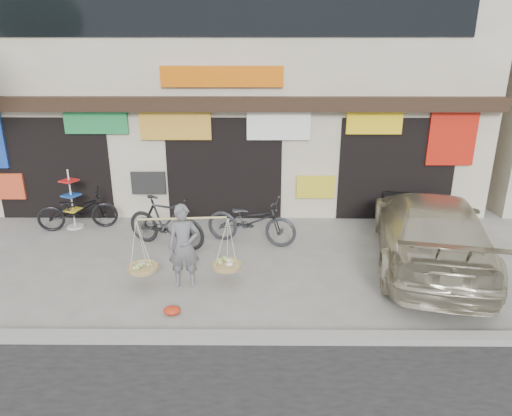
{
  "coord_description": "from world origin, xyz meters",
  "views": [
    {
      "loc": [
        0.91,
        -8.08,
        4.38
      ],
      "look_at": [
        0.85,
        0.9,
        1.2
      ],
      "focal_mm": 32.0,
      "sensor_mm": 36.0,
      "label": 1
    }
  ],
  "objects_px": {
    "bike_0": "(78,210)",
    "bike_2": "(251,221)",
    "street_vendor": "(184,249)",
    "bike_1": "(166,222)",
    "suv": "(430,229)",
    "display_rack": "(72,205)"
  },
  "relations": [
    {
      "from": "street_vendor",
      "to": "bike_2",
      "type": "relative_size",
      "value": 1.0
    },
    {
      "from": "display_rack",
      "to": "bike_1",
      "type": "bearing_deg",
      "value": -24.07
    },
    {
      "from": "bike_0",
      "to": "bike_1",
      "type": "height_order",
      "value": "bike_1"
    },
    {
      "from": "street_vendor",
      "to": "bike_0",
      "type": "height_order",
      "value": "street_vendor"
    },
    {
      "from": "street_vendor",
      "to": "bike_1",
      "type": "distance_m",
      "value": 1.96
    },
    {
      "from": "bike_0",
      "to": "bike_2",
      "type": "bearing_deg",
      "value": -114.95
    },
    {
      "from": "bike_0",
      "to": "bike_2",
      "type": "relative_size",
      "value": 0.9
    },
    {
      "from": "bike_1",
      "to": "display_rack",
      "type": "bearing_deg",
      "value": 88.5
    },
    {
      "from": "bike_2",
      "to": "suv",
      "type": "relative_size",
      "value": 0.39
    },
    {
      "from": "bike_0",
      "to": "display_rack",
      "type": "bearing_deg",
      "value": 44.15
    },
    {
      "from": "bike_0",
      "to": "bike_2",
      "type": "distance_m",
      "value": 4.48
    },
    {
      "from": "suv",
      "to": "bike_0",
      "type": "bearing_deg",
      "value": -0.54
    },
    {
      "from": "bike_0",
      "to": "bike_1",
      "type": "bearing_deg",
      "value": -127.27
    },
    {
      "from": "street_vendor",
      "to": "display_rack",
      "type": "distance_m",
      "value": 4.45
    },
    {
      "from": "street_vendor",
      "to": "display_rack",
      "type": "bearing_deg",
      "value": 133.45
    },
    {
      "from": "street_vendor",
      "to": "bike_1",
      "type": "bearing_deg",
      "value": 106.9
    },
    {
      "from": "bike_0",
      "to": "display_rack",
      "type": "relative_size",
      "value": 1.26
    },
    {
      "from": "street_vendor",
      "to": "bike_0",
      "type": "bearing_deg",
      "value": 133.02
    },
    {
      "from": "display_rack",
      "to": "street_vendor",
      "type": "bearing_deg",
      "value": -42.02
    },
    {
      "from": "street_vendor",
      "to": "bike_1",
      "type": "xyz_separation_m",
      "value": [
        -0.71,
        1.82,
        -0.15
      ]
    },
    {
      "from": "bike_0",
      "to": "bike_1",
      "type": "relative_size",
      "value": 0.97
    },
    {
      "from": "street_vendor",
      "to": "suv",
      "type": "relative_size",
      "value": 0.39
    }
  ]
}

